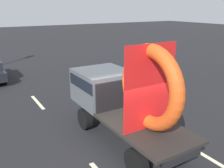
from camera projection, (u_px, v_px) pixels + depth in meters
name	position (u px, v px, depth m)	size (l,w,h in m)	color
ground_plane	(127.00, 147.00, 8.86)	(120.00, 120.00, 0.00)	black
flatbed_truck	(118.00, 94.00, 9.21)	(2.02, 5.56, 3.78)	black
lane_dash_left_far	(38.00, 102.00, 12.98)	(2.18, 0.16, 0.01)	beige
lane_dash_right_near	(207.00, 157.00, 8.26)	(2.08, 0.16, 0.01)	beige
lane_dash_right_far	(97.00, 91.00, 14.63)	(2.21, 0.16, 0.01)	beige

